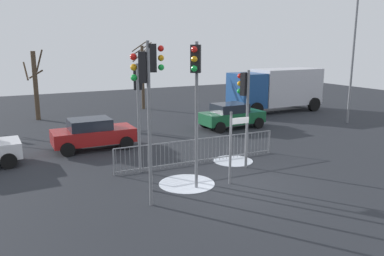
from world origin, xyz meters
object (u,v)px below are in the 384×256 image
traffic_light_mid_left (138,93)px  direction_sign_post (232,143)px  bare_tree_centre (35,84)px  car_green_near (231,115)px  street_lamp (354,47)px  bare_tree_left (143,75)px  traffic_light_mid_right (144,93)px  car_red_trailing (93,133)px  delivery_truck (276,88)px  traffic_light_foreground_left (196,84)px  traffic_light_foreground_right (245,97)px  traffic_light_rear_right (153,83)px

traffic_light_mid_left → direction_sign_post: traffic_light_mid_left is taller
bare_tree_centre → car_green_near: bearing=-39.0°
car_green_near → street_lamp: size_ratio=0.48×
bare_tree_left → car_green_near: bearing=-76.3°
traffic_light_mid_right → car_red_trailing: size_ratio=1.26×
car_red_trailing → delivery_truck: bearing=17.5°
car_red_trailing → bare_tree_centre: (-1.48, 8.94, 1.58)m
traffic_light_foreground_left → traffic_light_foreground_right: bearing=-116.9°
street_lamp → car_red_trailing: bearing=175.6°
traffic_light_mid_left → street_lamp: bearing=34.3°
direction_sign_post → bare_tree_left: bare_tree_left is taller
car_red_trailing → car_green_near: 8.47m
traffic_light_mid_left → traffic_light_foreground_left: bearing=-46.6°
car_red_trailing → bare_tree_centre: bare_tree_centre is taller
direction_sign_post → traffic_light_foreground_left: bearing=176.6°
bare_tree_left → direction_sign_post: bearing=-99.8°
traffic_light_rear_right → bare_tree_centre: (-2.07, 15.36, -1.34)m
traffic_light_foreground_right → traffic_light_mid_left: (-3.92, 1.40, 0.21)m
traffic_light_mid_left → bare_tree_left: size_ratio=0.83×
traffic_light_foreground_right → delivery_truck: size_ratio=0.56×
car_red_trailing → traffic_light_mid_left: bearing=-77.3°
traffic_light_foreground_left → car_red_trailing: bearing=-36.5°
traffic_light_foreground_right → car_green_near: traffic_light_foreground_right is taller
street_lamp → bare_tree_centre: bearing=149.5°
bare_tree_left → bare_tree_centre: bearing=-172.8°
direction_sign_post → car_green_near: bearing=57.5°
traffic_light_rear_right → delivery_truck: traffic_light_rear_right is taller
traffic_light_foreground_left → traffic_light_mid_left: 2.99m
traffic_light_foreground_right → bare_tree_left: (1.45, 15.51, -0.28)m
traffic_light_rear_right → bare_tree_centre: traffic_light_rear_right is taller
traffic_light_mid_right → street_lamp: street_lamp is taller
traffic_light_rear_right → bare_tree_centre: 15.55m
bare_tree_left → traffic_light_rear_right: bearing=-109.1°
traffic_light_foreground_left → street_lamp: (13.89, 5.72, 1.08)m
traffic_light_mid_left → direction_sign_post: size_ratio=1.61×
direction_sign_post → car_red_trailing: size_ratio=0.69×
traffic_light_mid_right → bare_tree_centre: (-1.36, 16.42, -1.19)m
car_red_trailing → traffic_light_rear_right: bearing=-83.7°
direction_sign_post → bare_tree_centre: 16.70m
traffic_light_foreground_right → traffic_light_rear_right: size_ratio=0.78×
delivery_truck → street_lamp: (1.30, -5.49, 3.01)m
street_lamp → direction_sign_post: bearing=-155.0°
car_green_near → delivery_truck: delivery_truck is taller
traffic_light_foreground_left → traffic_light_rear_right: 1.41m
traffic_light_mid_left → bare_tree_left: bare_tree_left is taller
street_lamp → car_green_near: bearing=163.7°
direction_sign_post → car_green_near: 9.49m
traffic_light_foreground_left → traffic_light_foreground_right: traffic_light_foreground_left is taller
bare_tree_centre → delivery_truck: bearing=-16.3°
traffic_light_rear_right → bare_tree_left: bare_tree_left is taller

